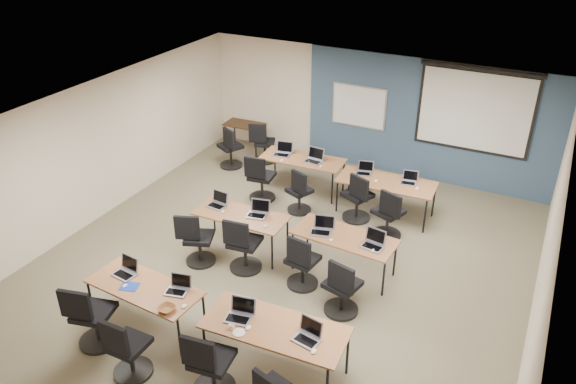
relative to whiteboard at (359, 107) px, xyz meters
The scene contains 56 objects.
floor 4.67m from the whiteboard, 86.12° to the right, with size 8.00×9.00×0.02m, color #6B6354.
ceiling 4.61m from the whiteboard, 86.12° to the right, with size 8.00×9.00×0.02m, color white.
wall_back 0.32m from the whiteboard, 13.87° to the left, with size 8.00×0.04×2.70m, color beige.
wall_left 5.77m from the whiteboard, 129.90° to the right, with size 0.04×9.00×2.70m, color beige.
wall_right 6.17m from the whiteboard, 45.83° to the right, with size 0.04×9.00×2.70m, color beige.
blue_accent_panel 1.55m from the whiteboard, ahead, with size 5.50×0.04×2.70m, color #3D5977.
whiteboard is the anchor object (origin of this frame).
projector_screen 2.54m from the whiteboard, ahead, with size 2.40×0.10×1.82m.
training_table_front_left 6.69m from the whiteboard, 96.74° to the right, with size 1.72×0.72×0.73m.
training_table_front_right 6.67m from the whiteboard, 78.69° to the right, with size 1.93×0.80×0.73m.
training_table_mid_left 4.35m from the whiteboard, 97.82° to the right, with size 1.68×0.70×0.73m.
training_table_mid_right 4.33m from the whiteboard, 72.16° to the right, with size 1.73×0.72×0.73m.
training_table_back_left 1.93m from the whiteboard, 109.98° to the right, with size 1.78×0.74×0.73m.
training_table_back_right 2.42m from the whiteboard, 54.85° to the right, with size 1.90×0.79×0.73m.
laptop_0 6.62m from the whiteboard, 100.60° to the right, with size 0.34×0.29×0.25m.
mouse_0 6.84m from the whiteboard, 98.69° to the right, with size 0.06×0.09×0.03m, color white.
task_chair_0 7.43m from the whiteboard, 99.52° to the right, with size 0.58×0.58×1.05m.
laptop_1 6.50m from the whiteboard, 92.46° to the right, with size 0.31×0.26×0.24m.
mouse_1 6.75m from the whiteboard, 89.97° to the right, with size 0.06×0.10×0.04m, color white.
task_chair_1 7.58m from the whiteboard, 92.87° to the right, with size 0.53×0.53×1.01m.
laptop_2 6.62m from the whiteboard, 83.04° to the right, with size 0.35×0.29×0.26m.
mouse_2 6.80m from the whiteboard, 81.44° to the right, with size 0.06×0.10×0.04m, color white.
task_chair_2 7.36m from the whiteboard, 84.03° to the right, with size 0.56×0.56×1.04m.
laptop_3 6.77m from the whiteboard, 74.69° to the right, with size 0.33×0.28×0.25m.
mouse_3 7.00m from the whiteboard, 73.79° to the right, with size 0.06×0.10×0.04m, color white.
laptop_4 4.34m from the whiteboard, 105.06° to the right, with size 0.33×0.28×0.25m.
mouse_4 4.46m from the whiteboard, 101.81° to the right, with size 0.06×0.09×0.03m, color white.
task_chair_4 5.16m from the whiteboard, 101.96° to the right, with size 0.55×0.52×1.00m.
laptop_5 4.17m from the whiteboard, 94.18° to the right, with size 0.34×0.29×0.26m.
mouse_5 4.45m from the whiteboard, 89.98° to the right, with size 0.06×0.10×0.04m, color white.
task_chair_5 4.87m from the whiteboard, 92.82° to the right, with size 0.56×0.56×1.04m.
laptop_6 4.26m from the whiteboard, 77.31° to the right, with size 0.35×0.30×0.26m.
mouse_6 4.50m from the whiteboard, 74.83° to the right, with size 0.05×0.09×0.03m, color white.
task_chair_6 4.92m from the whiteboard, 79.83° to the right, with size 0.52×0.52×1.00m.
laptop_7 4.55m from the whiteboard, 66.08° to the right, with size 0.35×0.29×0.26m.
mouse_7 4.71m from the whiteboard, 66.29° to the right, with size 0.06×0.09×0.03m, color white.
task_chair_7 5.43m from the whiteboard, 71.69° to the right, with size 0.54×0.54×1.02m.
laptop_8 2.08m from the whiteboard, 122.71° to the right, with size 0.36×0.30×0.27m.
mouse_8 2.29m from the whiteboard, 115.61° to the right, with size 0.07×0.10×0.04m, color white.
task_chair_8 2.93m from the whiteboard, 115.51° to the right, with size 0.55×0.55×1.03m.
laptop_9 1.82m from the whiteboard, 101.23° to the right, with size 0.36×0.31×0.27m.
mouse_9 1.99m from the whiteboard, 92.83° to the right, with size 0.06×0.09×0.03m, color white.
task_chair_9 2.80m from the whiteboard, 95.09° to the right, with size 0.51×0.48×0.97m.
laptop_10 2.02m from the whiteboard, 65.03° to the right, with size 0.31×0.26×0.24m.
mouse_10 2.38m from the whiteboard, 60.11° to the right, with size 0.06×0.10×0.04m, color white.
task_chair_10 2.72m from the whiteboard, 68.81° to the right, with size 0.59×0.56×1.03m.
laptop_11 2.53m from the whiteboard, 45.03° to the right, with size 0.30×0.25×0.23m.
mouse_11 2.81m from the whiteboard, 44.60° to the right, with size 0.07×0.10×0.04m, color white.
task_chair_11 3.30m from the whiteboard, 58.54° to the right, with size 0.57×0.55×1.03m.
blue_mousepad 6.81m from the whiteboard, 98.18° to the right, with size 0.26×0.21×0.01m, color #1A37A5.
snack_bowl 6.91m from the whiteboard, 91.37° to the right, with size 0.24×0.24×0.06m, color brown.
snack_plate 6.91m from the whiteboard, 82.15° to the right, with size 0.16×0.16×0.01m, color white.
coffee_cup 6.88m from the whiteboard, 83.08° to the right, with size 0.05×0.05×0.05m, color silver.
utility_table 2.86m from the whiteboard, 168.42° to the right, with size 0.96×0.54×0.75m.
spare_chair_a 2.42m from the whiteboard, 157.51° to the right, with size 0.54×0.51×0.99m.
spare_chair_b 3.11m from the whiteboard, 150.78° to the right, with size 0.58×0.53×1.01m.
Camera 1 is at (3.68, -7.00, 5.79)m, focal length 35.00 mm.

